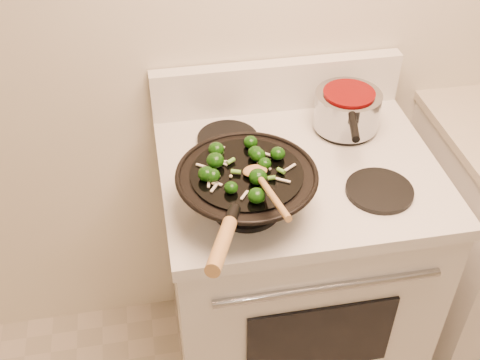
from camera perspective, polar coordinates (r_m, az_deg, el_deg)
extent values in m
cube|color=white|center=(2.03, 4.78, -9.20)|extent=(0.76, 0.64, 0.88)
cube|color=white|center=(1.71, 5.61, 0.87)|extent=(0.78, 0.66, 0.04)
cube|color=white|center=(1.89, 3.51, 8.92)|extent=(0.78, 0.05, 0.16)
cylinder|color=#989BA1|center=(1.57, 8.38, -10.08)|extent=(0.60, 0.02, 0.02)
cube|color=black|center=(1.76, 7.60, -14.76)|extent=(0.42, 0.01, 0.28)
cylinder|color=black|center=(1.55, 0.62, -2.56)|extent=(0.18, 0.18, 0.01)
cylinder|color=black|center=(1.64, 13.08, -0.98)|extent=(0.18, 0.18, 0.01)
cylinder|color=black|center=(1.78, -1.18, 3.92)|extent=(0.18, 0.18, 0.01)
cylinder|color=black|center=(1.86, 9.90, 5.02)|extent=(0.18, 0.18, 0.01)
torus|color=black|center=(1.48, 0.65, 0.52)|extent=(0.36, 0.36, 0.01)
cylinder|color=black|center=(1.48, 0.65, 0.61)|extent=(0.28, 0.28, 0.01)
cylinder|color=black|center=(1.30, -0.72, -3.33)|extent=(0.05, 0.07, 0.04)
cylinder|color=#B38146|center=(1.20, -1.75, -6.19)|extent=(0.09, 0.19, 0.08)
ellipsoid|color=#0F3708|center=(1.52, -2.28, 2.95)|extent=(0.04, 0.04, 0.03)
cylinder|color=#497F2D|center=(1.53, -1.81, 2.69)|extent=(0.02, 0.02, 0.01)
ellipsoid|color=#0F3708|center=(1.48, 2.35, 1.58)|extent=(0.03, 0.03, 0.03)
ellipsoid|color=#0F3708|center=(1.44, -2.63, 0.44)|extent=(0.04, 0.04, 0.03)
ellipsoid|color=#0F3708|center=(1.51, 1.47, 2.62)|extent=(0.04, 0.04, 0.03)
cylinder|color=#497F2D|center=(1.52, 1.89, 2.38)|extent=(0.02, 0.01, 0.01)
ellipsoid|color=#0F3708|center=(1.48, -2.36, 1.87)|extent=(0.04, 0.04, 0.04)
ellipsoid|color=#0F3708|center=(1.44, 1.71, 0.31)|extent=(0.04, 0.04, 0.04)
ellipsoid|color=#0F3708|center=(1.39, 1.57, -1.49)|extent=(0.04, 0.04, 0.04)
cylinder|color=#497F2D|center=(1.39, 2.07, -1.76)|extent=(0.01, 0.02, 0.01)
ellipsoid|color=#0F3708|center=(1.45, -3.23, 0.59)|extent=(0.04, 0.04, 0.04)
ellipsoid|color=#0F3708|center=(1.41, -0.86, -0.73)|extent=(0.03, 0.03, 0.03)
ellipsoid|color=#0F3708|center=(1.50, 1.71, 2.38)|extent=(0.04, 0.04, 0.03)
cylinder|color=#497F2D|center=(1.51, 2.14, 2.14)|extent=(0.02, 0.01, 0.02)
ellipsoid|color=#0F3708|center=(1.55, 1.00, 3.62)|extent=(0.04, 0.04, 0.03)
ellipsoid|color=#0F3708|center=(1.51, 3.60, 2.53)|extent=(0.04, 0.04, 0.03)
cube|color=white|center=(1.49, -3.60, 1.33)|extent=(0.03, 0.02, 0.00)
cube|color=white|center=(1.49, 4.64, 1.11)|extent=(0.04, 0.03, 0.00)
cube|color=white|center=(1.50, -1.94, 1.71)|extent=(0.04, 0.04, 0.00)
cube|color=white|center=(1.51, -1.94, 1.79)|extent=(0.05, 0.02, 0.00)
cube|color=white|center=(1.49, 2.30, 1.34)|extent=(0.03, 0.04, 0.00)
cube|color=white|center=(1.44, -2.40, -0.20)|extent=(0.03, 0.03, 0.00)
cube|color=white|center=(1.43, -2.43, -0.69)|extent=(0.03, 0.03, 0.00)
cube|color=white|center=(1.44, -2.97, -0.21)|extent=(0.01, 0.04, 0.00)
cube|color=white|center=(1.45, 3.87, 0.04)|extent=(0.05, 0.03, 0.00)
cube|color=white|center=(1.54, -1.89, 2.73)|extent=(0.03, 0.04, 0.00)
cube|color=white|center=(1.41, 0.42, -1.44)|extent=(0.03, 0.03, 0.00)
cube|color=white|center=(1.51, 2.35, 1.86)|extent=(0.02, 0.04, 0.00)
cube|color=white|center=(1.53, 2.70, 2.42)|extent=(0.04, 0.03, 0.00)
cylinder|color=#5CA735|center=(1.46, -0.39, 0.79)|extent=(0.02, 0.03, 0.01)
cylinder|color=#5CA735|center=(1.50, -0.88, 1.80)|extent=(0.02, 0.02, 0.01)
cylinder|color=#5CA735|center=(1.45, 1.44, 0.32)|extent=(0.03, 0.01, 0.02)
cylinder|color=#5CA735|center=(1.47, 3.91, 0.88)|extent=(0.02, 0.01, 0.01)
cylinder|color=#5CA735|center=(1.45, 3.04, 0.21)|extent=(0.02, 0.02, 0.02)
sphere|color=beige|center=(1.44, 2.21, -0.10)|extent=(0.01, 0.01, 0.01)
sphere|color=beige|center=(1.46, -2.04, 0.40)|extent=(0.01, 0.01, 0.01)
sphere|color=beige|center=(1.44, -2.55, -0.30)|extent=(0.01, 0.01, 0.01)
sphere|color=beige|center=(1.52, 1.43, 2.23)|extent=(0.01, 0.01, 0.01)
sphere|color=beige|center=(1.46, -0.88, 0.35)|extent=(0.01, 0.01, 0.01)
ellipsoid|color=#B38146|center=(1.46, 1.44, 0.86)|extent=(0.06, 0.05, 0.02)
cylinder|color=#B38146|center=(1.35, 2.94, -1.31)|extent=(0.04, 0.25, 0.09)
cylinder|color=#989BA1|center=(1.82, 10.11, 6.60)|extent=(0.20, 0.20, 0.11)
cylinder|color=#610404|center=(1.79, 10.32, 8.13)|extent=(0.15, 0.15, 0.01)
cylinder|color=black|center=(1.67, 10.75, 5.00)|extent=(0.05, 0.12, 0.02)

